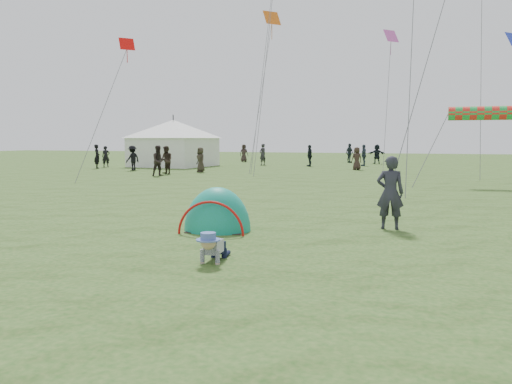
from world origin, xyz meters
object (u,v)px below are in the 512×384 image
(crawling_toddler, at_px, (212,246))
(popup_tent, at_px, (217,230))
(event_marquee, at_px, (174,141))
(standing_adult, at_px, (390,193))

(crawling_toddler, distance_m, popup_tent, 3.12)
(popup_tent, distance_m, event_marquee, 28.76)
(crawling_toddler, distance_m, standing_adult, 5.21)
(standing_adult, xyz_separation_m, event_marquee, (-17.96, 23.57, 1.09))
(event_marquee, bearing_deg, standing_adult, -46.72)
(standing_adult, relative_size, event_marquee, 0.31)
(popup_tent, xyz_separation_m, event_marquee, (-14.06, 25.01, 1.98))
(crawling_toddler, bearing_deg, popup_tent, 107.10)
(popup_tent, relative_size, event_marquee, 0.36)
(standing_adult, bearing_deg, popup_tent, 15.53)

